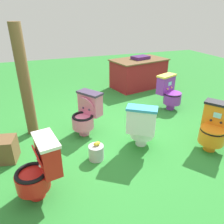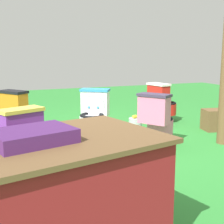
# 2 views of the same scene
# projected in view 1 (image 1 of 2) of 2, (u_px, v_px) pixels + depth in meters

# --- Properties ---
(ground) EXTENTS (14.00, 14.00, 0.00)m
(ground) POSITION_uv_depth(u_px,v_px,m) (116.00, 136.00, 3.70)
(ground) COLOR #2D8433
(toilet_white) EXTENTS (0.61, 0.63, 0.73)m
(toilet_white) POSITION_uv_depth(u_px,v_px,m) (142.00, 126.00, 3.26)
(toilet_white) COLOR white
(toilet_white) RESTS_ON ground
(toilet_pink) EXTENTS (0.63, 0.61, 0.73)m
(toilet_pink) POSITION_uv_depth(u_px,v_px,m) (86.00, 113.00, 3.67)
(toilet_pink) COLOR pink
(toilet_pink) RESTS_ON ground
(toilet_orange) EXTENTS (0.63, 0.61, 0.73)m
(toilet_orange) POSITION_uv_depth(u_px,v_px,m) (215.00, 127.00, 3.25)
(toilet_orange) COLOR orange
(toilet_orange) RESTS_ON ground
(toilet_red) EXTENTS (0.56, 0.48, 0.73)m
(toilet_red) POSITION_uv_depth(u_px,v_px,m) (40.00, 168.00, 2.39)
(toilet_red) COLOR red
(toilet_red) RESTS_ON ground
(toilet_purple) EXTENTS (0.55, 0.60, 0.73)m
(toilet_purple) POSITION_uv_depth(u_px,v_px,m) (169.00, 92.00, 4.62)
(toilet_purple) COLOR purple
(toilet_purple) RESTS_ON ground
(vendor_table) EXTENTS (1.61, 1.15, 0.85)m
(vendor_table) POSITION_uv_depth(u_px,v_px,m) (139.00, 73.00, 5.94)
(vendor_table) COLOR maroon
(vendor_table) RESTS_ON ground
(wooden_post) EXTENTS (0.18, 0.18, 1.82)m
(wooden_post) POSITION_uv_depth(u_px,v_px,m) (25.00, 83.00, 3.43)
(wooden_post) COLOR brown
(wooden_post) RESTS_ON ground
(small_crate) EXTENTS (0.39, 0.37, 0.35)m
(small_crate) POSITION_uv_depth(u_px,v_px,m) (4.00, 150.00, 3.05)
(small_crate) COLOR brown
(small_crate) RESTS_ON ground
(lemon_bucket) EXTENTS (0.22, 0.22, 0.28)m
(lemon_bucket) POSITION_uv_depth(u_px,v_px,m) (96.00, 152.00, 3.09)
(lemon_bucket) COLOR #B7B7BF
(lemon_bucket) RESTS_ON ground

